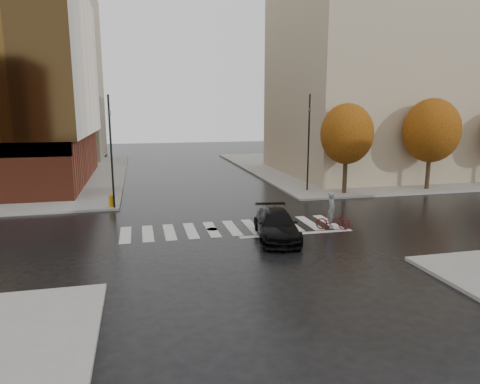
# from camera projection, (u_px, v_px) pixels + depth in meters

# --- Properties ---
(ground) EXTENTS (120.00, 120.00, 0.00)m
(ground) POSITION_uv_depth(u_px,v_px,m) (234.00, 231.00, 22.29)
(ground) COLOR black
(ground) RESTS_ON ground
(sidewalk_ne) EXTENTS (30.00, 30.00, 0.15)m
(sidewalk_ne) POSITION_uv_depth(u_px,v_px,m) (378.00, 166.00, 47.11)
(sidewalk_ne) COLOR gray
(sidewalk_ne) RESTS_ON ground
(crosswalk) EXTENTS (12.00, 3.00, 0.01)m
(crosswalk) POSITION_uv_depth(u_px,v_px,m) (232.00, 228.00, 22.77)
(crosswalk) COLOR silver
(crosswalk) RESTS_ON ground
(building_ne_tan) EXTENTS (16.00, 16.00, 18.00)m
(building_ne_tan) POSITION_uv_depth(u_px,v_px,m) (369.00, 78.00, 40.64)
(building_ne_tan) COLOR tan
(building_ne_tan) RESTS_ON sidewalk_ne
(building_nw_far) EXTENTS (14.00, 12.00, 20.00)m
(building_nw_far) POSITION_uv_depth(u_px,v_px,m) (39.00, 76.00, 52.03)
(building_nw_far) COLOR tan
(building_nw_far) RESTS_ON sidewalk_nw
(tree_ne_a) EXTENTS (3.80, 3.80, 6.50)m
(tree_ne_a) POSITION_uv_depth(u_px,v_px,m) (347.00, 134.00, 30.78)
(tree_ne_a) COLOR black
(tree_ne_a) RESTS_ON sidewalk_ne
(tree_ne_b) EXTENTS (4.20, 4.20, 6.89)m
(tree_ne_b) POSITION_uv_depth(u_px,v_px,m) (431.00, 131.00, 32.34)
(tree_ne_b) COLOR black
(tree_ne_b) RESTS_ON sidewalk_ne
(sedan) EXTENTS (2.60, 4.90, 1.35)m
(sedan) POSITION_uv_depth(u_px,v_px,m) (276.00, 225.00, 20.84)
(sedan) COLOR black
(sedan) RESTS_ON ground
(cyclist) EXTENTS (1.87, 1.21, 2.01)m
(cyclist) POSITION_uv_depth(u_px,v_px,m) (333.00, 217.00, 22.36)
(cyclist) COLOR maroon
(cyclist) RESTS_ON ground
(traffic_light_nw) EXTENTS (0.19, 0.17, 6.95)m
(traffic_light_nw) POSITION_uv_depth(u_px,v_px,m) (111.00, 145.00, 26.09)
(traffic_light_nw) COLOR black
(traffic_light_nw) RESTS_ON sidewalk_nw
(traffic_light_ne) EXTENTS (0.19, 0.21, 7.16)m
(traffic_light_ne) POSITION_uv_depth(u_px,v_px,m) (309.00, 137.00, 31.84)
(traffic_light_ne) COLOR black
(traffic_light_ne) RESTS_ON sidewalk_ne
(fire_hydrant) EXTENTS (0.29, 0.29, 0.82)m
(fire_hydrant) POSITION_uv_depth(u_px,v_px,m) (111.00, 200.00, 26.91)
(fire_hydrant) COLOR #C88C0B
(fire_hydrant) RESTS_ON sidewalk_nw
(manhole) EXTENTS (0.76, 0.76, 0.01)m
(manhole) POSITION_uv_depth(u_px,v_px,m) (212.00, 229.00, 22.53)
(manhole) COLOR #443A18
(manhole) RESTS_ON ground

